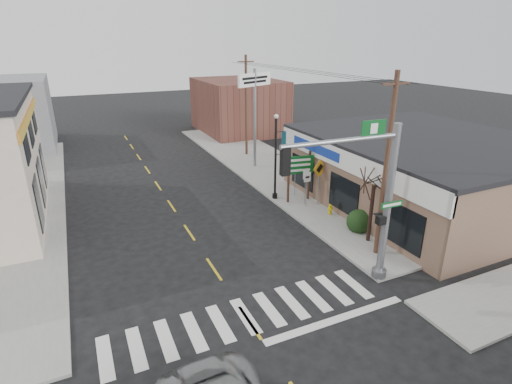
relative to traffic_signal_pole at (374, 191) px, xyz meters
name	(u,v)px	position (x,y,z in m)	size (l,w,h in m)	color
ground	(250,322)	(-5.42, -0.28, -4.21)	(140.00, 140.00, 0.00)	black
sidewalk_right	(290,180)	(3.58, 12.72, -4.14)	(6.00, 38.00, 0.13)	gray
sidewalk_left	(7,225)	(-14.42, 12.72, -4.14)	(6.00, 38.00, 0.13)	gray
center_line	(189,232)	(-5.42, 7.72, -4.20)	(0.12, 56.00, 0.01)	gold
crosswalk	(245,316)	(-5.42, 0.12, -4.20)	(11.00, 2.20, 0.01)	silver
thrift_store	(424,172)	(9.08, 5.72, -2.21)	(12.00, 14.00, 4.00)	brown
bldg_distant_right	(239,106)	(6.58, 29.72, -1.41)	(8.00, 10.00, 5.60)	brown
traffic_signal_pole	(374,191)	(0.00, 0.00, 0.00)	(5.42, 0.40, 6.86)	gray
guide_sign	(299,170)	(2.04, 8.94, -2.06)	(1.80, 0.14, 3.16)	#4A3022
fire_hydrant	(330,209)	(2.65, 6.32, -3.74)	(0.20, 0.20, 0.63)	#BEA604
ped_crossing_sign	(319,174)	(2.78, 7.85, -2.09)	(1.14, 0.08, 2.93)	gray
lamp_post	(277,151)	(0.94, 9.92, -0.95)	(0.70, 0.55, 5.39)	black
dance_center_sign	(255,95)	(2.60, 16.78, 1.52)	(3.54, 0.22, 7.53)	gray
bare_tree	(375,175)	(2.55, 2.81, -0.55)	(2.24, 2.24, 4.48)	black
shrub_front	(359,222)	(2.84, 3.97, -3.58)	(1.31, 1.31, 0.99)	#193815
shrub_back	(364,202)	(5.01, 6.23, -3.68)	(1.05, 1.05, 0.79)	black
utility_pole_near	(386,166)	(2.08, 1.68, 0.24)	(1.47, 0.22, 8.43)	#4D3123
utility_pole_far	(246,105)	(3.40, 20.28, 0.22)	(1.46, 0.22, 8.38)	#412720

